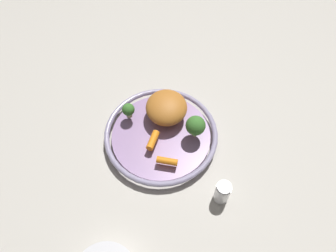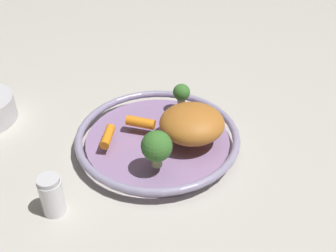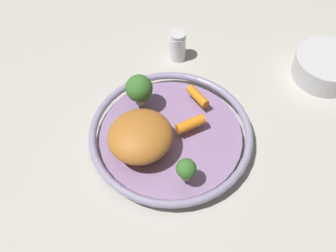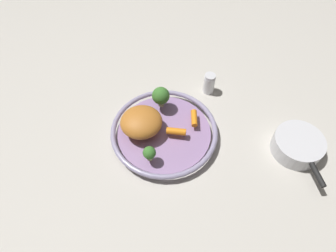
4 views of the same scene
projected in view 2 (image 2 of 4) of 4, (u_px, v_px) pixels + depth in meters
The scene contains 8 objects.
ground_plane at pixel (158, 146), 0.87m from camera, with size 1.91×1.91×0.00m, color #B7B2A8.
serving_bowl at pixel (158, 139), 0.86m from camera, with size 0.35×0.35×0.04m.
roast_chicken_piece at pixel (192, 123), 0.82m from camera, with size 0.13×0.13×0.06m, color #B16827.
baby_carrot_center at pixel (108, 136), 0.82m from camera, with size 0.02×0.02×0.06m, color orange.
baby_carrot_left at pixel (141, 122), 0.86m from camera, with size 0.02×0.02×0.06m, color orange.
broccoli_floret_large at pixel (181, 93), 0.91m from camera, with size 0.04×0.04×0.05m.
broccoli_floret_edge at pixel (157, 147), 0.74m from camera, with size 0.06×0.06×0.08m.
salt_shaker at pixel (52, 195), 0.70m from camera, with size 0.04×0.04×0.08m.
Camera 2 is at (-0.02, -0.67, 0.55)m, focal length 43.34 mm.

